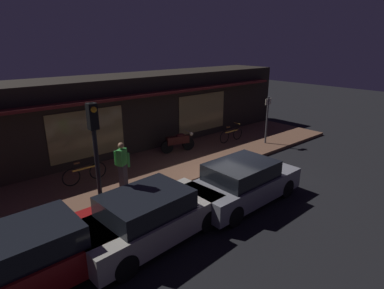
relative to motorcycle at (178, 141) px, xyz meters
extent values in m
plane|color=black|center=(-0.67, -3.88, -0.65)|extent=(60.00, 60.00, 0.00)
cube|color=brown|center=(-0.67, -0.88, -0.57)|extent=(18.00, 4.00, 0.15)
cube|color=black|center=(-0.67, 2.52, 1.15)|extent=(18.00, 2.80, 3.60)
cube|color=olive|center=(-3.87, 1.10, 0.85)|extent=(3.20, 0.04, 2.00)
cube|color=olive|center=(2.53, 1.10, 0.85)|extent=(3.20, 0.04, 2.00)
cube|color=#591919|center=(-0.67, 0.87, 2.20)|extent=(16.20, 0.50, 0.12)
cylinder|color=black|center=(-0.57, 0.14, -0.20)|extent=(0.61, 0.27, 0.60)
cylinder|color=black|center=(0.50, -0.13, -0.20)|extent=(0.61, 0.27, 0.60)
cube|color=black|center=(-0.03, 0.01, 0.08)|extent=(1.14, 0.54, 0.36)
ellipsoid|color=black|center=(0.11, -0.03, 0.28)|extent=(0.49, 0.34, 0.20)
sphere|color=#F9EDB7|center=(0.66, -0.17, 0.28)|extent=(0.18, 0.18, 0.18)
cylinder|color=gray|center=(0.47, -0.12, 0.45)|extent=(0.17, 0.54, 0.03)
torus|color=black|center=(-5.24, -0.45, -0.17)|extent=(0.66, 0.05, 0.66)
torus|color=black|center=(-4.24, -0.47, -0.17)|extent=(0.66, 0.05, 0.66)
cube|color=#B78C2D|center=(-4.74, -0.46, 0.05)|extent=(0.90, 0.05, 0.06)
cube|color=brown|center=(-4.99, -0.46, 0.32)|extent=(0.20, 0.08, 0.06)
cylinder|color=#B78C2D|center=(-4.32, -0.47, 0.40)|extent=(0.03, 0.42, 0.02)
torus|color=black|center=(2.58, -0.54, -0.17)|extent=(0.66, 0.04, 0.66)
torus|color=black|center=(3.58, -0.54, -0.17)|extent=(0.66, 0.04, 0.66)
cube|color=#B78C2D|center=(3.08, -0.54, 0.05)|extent=(0.90, 0.04, 0.06)
cube|color=brown|center=(2.83, -0.54, 0.32)|extent=(0.20, 0.08, 0.06)
cylinder|color=#B78C2D|center=(3.50, -0.54, 0.40)|extent=(0.02, 0.42, 0.02)
cube|color=#28232D|center=(-3.86, -1.74, -0.07)|extent=(0.34, 0.31, 0.85)
cube|color=#2D8C38|center=(-3.86, -1.74, 0.64)|extent=(0.44, 0.38, 0.58)
sphere|color=#8C6647|center=(-3.86, -1.74, 1.06)|extent=(0.22, 0.22, 0.22)
cylinder|color=#2D8C38|center=(-3.73, -1.97, 0.57)|extent=(0.12, 0.12, 0.52)
cylinder|color=#2D8C38|center=(-3.99, -1.52, 0.57)|extent=(0.12, 0.12, 0.52)
cylinder|color=#47474C|center=(4.22, -1.88, 0.70)|extent=(0.09, 0.09, 2.40)
cube|color=beige|center=(4.22, -1.88, 1.65)|extent=(0.44, 0.03, 0.30)
cylinder|color=black|center=(-5.43, -3.33, 1.15)|extent=(0.12, 0.12, 3.60)
cube|color=black|center=(-5.43, -3.33, 2.60)|extent=(0.24, 0.24, 0.70)
sphere|color=orange|center=(-5.43, -3.46, 2.80)|extent=(0.16, 0.16, 0.16)
cylinder|color=black|center=(-6.21, -3.75, -0.33)|extent=(0.65, 0.24, 0.64)
cylinder|color=black|center=(-6.17, -5.31, -0.33)|extent=(0.65, 0.24, 0.64)
cube|color=maroon|center=(-7.54, -4.56, -0.10)|extent=(4.14, 1.87, 0.68)
cube|color=black|center=(-7.69, -4.57, 0.45)|extent=(2.24, 1.66, 0.64)
cylinder|color=black|center=(-3.43, -3.96, -0.33)|extent=(0.65, 0.27, 0.64)
cylinder|color=black|center=(-3.32, -5.51, -0.33)|extent=(0.65, 0.27, 0.64)
cylinder|color=black|center=(-6.12, -4.15, -0.33)|extent=(0.65, 0.27, 0.64)
cylinder|color=black|center=(-6.01, -5.71, -0.33)|extent=(0.65, 0.27, 0.64)
cube|color=#9E998E|center=(-4.72, -4.83, -0.10)|extent=(4.22, 2.05, 0.68)
cube|color=black|center=(-4.87, -4.84, 0.45)|extent=(2.31, 1.75, 0.64)
cylinder|color=black|center=(0.13, -4.22, -0.33)|extent=(0.64, 0.23, 0.64)
cylinder|color=black|center=(0.16, -5.78, -0.33)|extent=(0.64, 0.23, 0.64)
cylinder|color=black|center=(-2.57, -4.27, -0.33)|extent=(0.64, 0.23, 0.64)
cylinder|color=black|center=(-2.54, -5.83, -0.33)|extent=(0.64, 0.23, 0.64)
cube|color=slate|center=(-1.21, -5.03, -0.10)|extent=(4.13, 1.84, 0.68)
cube|color=black|center=(-1.36, -5.03, 0.45)|extent=(2.23, 1.64, 0.64)
camera|label=1|loc=(-8.62, -11.05, 4.43)|focal=29.17mm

